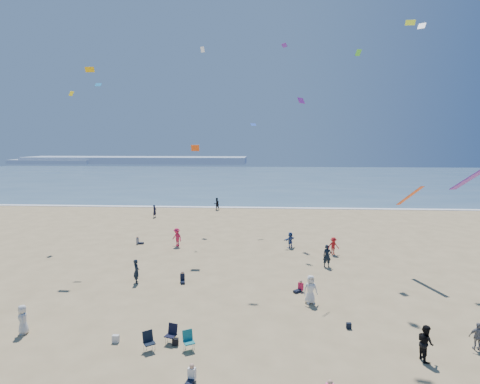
{
  "coord_description": "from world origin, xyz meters",
  "views": [
    {
      "loc": [
        3.37,
        -14.63,
        10.58
      ],
      "look_at": [
        2.0,
        8.0,
        7.55
      ],
      "focal_mm": 28.0,
      "sensor_mm": 36.0,
      "label": 1
    }
  ],
  "objects": [
    {
      "name": "headland_far",
      "position": [
        -60.0,
        170.0,
        1.6
      ],
      "size": [
        110.0,
        20.0,
        3.2
      ],
      "primitive_type": "cube",
      "color": "#7A8EA8",
      "rests_on": "ground"
    },
    {
      "name": "kites_aloft",
      "position": [
        8.43,
        14.24,
        14.44
      ],
      "size": [
        38.5,
        39.18,
        25.78
      ],
      "color": "green",
      "rests_on": "ground"
    },
    {
      "name": "white_tote",
      "position": [
        -4.37,
        3.6,
        0.2
      ],
      "size": [
        0.35,
        0.2,
        0.4
      ],
      "primitive_type": "cube",
      "color": "silver",
      "rests_on": "ground"
    },
    {
      "name": "standing_flyers",
      "position": [
        5.26,
        16.39,
        0.88
      ],
      "size": [
        35.29,
        43.92,
        1.93
      ],
      "color": "gray",
      "rests_on": "ground"
    },
    {
      "name": "black_backpack",
      "position": [
        -1.12,
        3.49,
        0.19
      ],
      "size": [
        0.3,
        0.22,
        0.38
      ],
      "primitive_type": "cube",
      "color": "black",
      "rests_on": "ground"
    },
    {
      "name": "navy_bag",
      "position": [
        8.36,
        5.85,
        0.17
      ],
      "size": [
        0.28,
        0.18,
        0.34
      ],
      "primitive_type": "cube",
      "color": "black",
      "rests_on": "ground"
    },
    {
      "name": "seated_group",
      "position": [
        0.08,
        9.34,
        0.42
      ],
      "size": [
        16.7,
        23.57,
        0.84
      ],
      "color": "silver",
      "rests_on": "ground"
    },
    {
      "name": "ocean",
      "position": [
        0.0,
        95.0,
        0.03
      ],
      "size": [
        220.0,
        100.0,
        0.06
      ],
      "primitive_type": "cube",
      "color": "#476B84",
      "rests_on": "ground"
    },
    {
      "name": "chair_cluster",
      "position": [
        -1.35,
        3.2,
        0.5
      ],
      "size": [
        2.82,
        1.59,
        1.0
      ],
      "color": "black",
      "rests_on": "ground"
    },
    {
      "name": "surf_line",
      "position": [
        0.0,
        45.0,
        0.04
      ],
      "size": [
        220.0,
        1.2,
        0.08
      ],
      "primitive_type": "cube",
      "color": "white",
      "rests_on": "ground"
    },
    {
      "name": "headland_near",
      "position": [
        -100.0,
        165.0,
        1.0
      ],
      "size": [
        40.0,
        14.0,
        2.0
      ],
      "primitive_type": "cube",
      "color": "#7A8EA8",
      "rests_on": "ground"
    }
  ]
}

